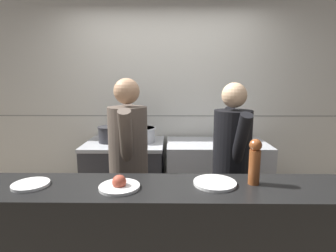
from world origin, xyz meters
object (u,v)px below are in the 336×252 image
at_px(plated_dish_main, 31,184).
at_px(plated_dish_dessert, 215,183).
at_px(mixing_bowl_steel, 240,138).
at_px(sauce_pot, 142,134).
at_px(pepper_mill, 255,161).
at_px(stock_pot, 109,134).
at_px(chef_head_cook, 129,163).
at_px(oven_range, 126,178).
at_px(chefs_knife, 240,144).
at_px(plated_dish_appetiser, 119,185).
at_px(chef_sous, 231,164).

bearing_deg(plated_dish_main, plated_dish_dessert, 1.96).
bearing_deg(mixing_bowl_steel, sauce_pot, -179.92).
height_order(mixing_bowl_steel, pepper_mill, pepper_mill).
xyz_separation_m(stock_pot, chef_head_cook, (0.36, -0.84, -0.08)).
distance_m(oven_range, chefs_knife, 1.41).
bearing_deg(pepper_mill, chefs_knife, 78.93).
distance_m(chefs_knife, pepper_mill, 1.37).
relative_size(mixing_bowl_steel, pepper_mill, 0.80).
bearing_deg(sauce_pot, stock_pot, -174.33).
relative_size(mixing_bowl_steel, plated_dish_appetiser, 0.94).
bearing_deg(chefs_knife, plated_dish_dessert, -110.66).
xyz_separation_m(stock_pot, chef_sous, (1.25, -0.81, -0.10)).
relative_size(mixing_bowl_steel, chefs_knife, 0.69).
distance_m(sauce_pot, plated_dish_dessert, 1.60).
bearing_deg(mixing_bowl_steel, plated_dish_dessert, -109.99).
distance_m(oven_range, plated_dish_dessert, 1.74).
xyz_separation_m(plated_dish_main, chef_head_cook, (0.50, 0.64, -0.07)).
distance_m(stock_pot, plated_dish_main, 1.48).
bearing_deg(plated_dish_main, mixing_bowl_steel, 42.04).
height_order(sauce_pot, chefs_knife, sauce_pot).
xyz_separation_m(plated_dish_appetiser, plated_dish_dessert, (0.59, 0.07, -0.01)).
relative_size(sauce_pot, mixing_bowl_steel, 1.45).
distance_m(stock_pot, pepper_mill, 1.90).
bearing_deg(plated_dish_dessert, plated_dish_main, -178.04).
xyz_separation_m(mixing_bowl_steel, pepper_mill, (-0.29, -1.47, 0.18)).
bearing_deg(chefs_knife, pepper_mill, -101.07).
distance_m(oven_range, sauce_pot, 0.57).
distance_m(plated_dish_appetiser, chef_sous, 1.09).
relative_size(stock_pot, chefs_knife, 0.78).
xyz_separation_m(plated_dish_main, plated_dish_dessert, (1.14, 0.04, 0.00)).
xyz_separation_m(sauce_pot, plated_dish_main, (-0.52, -1.51, -0.01)).
bearing_deg(chef_sous, plated_dish_dessert, -116.69).
height_order(mixing_bowl_steel, plated_dish_main, mixing_bowl_steel).
xyz_separation_m(oven_range, pepper_mill, (1.07, -1.43, 0.67)).
distance_m(plated_dish_main, plated_dish_appetiser, 0.56).
height_order(plated_dish_main, plated_dish_dessert, same).
height_order(plated_dish_main, plated_dish_appetiser, plated_dish_appetiser).
xyz_separation_m(sauce_pot, pepper_mill, (0.87, -1.46, 0.14)).
bearing_deg(pepper_mill, plated_dish_main, -177.96).
bearing_deg(stock_pot, mixing_bowl_steel, 1.45).
relative_size(stock_pot, plated_dish_main, 1.18).
bearing_deg(plated_dish_main, chef_sous, 25.65).
height_order(chefs_knife, plated_dish_main, plated_dish_main).
bearing_deg(sauce_pot, mixing_bowl_steel, 0.08).
relative_size(chefs_knife, plated_dish_appetiser, 1.36).
distance_m(plated_dish_main, pepper_mill, 1.40).
xyz_separation_m(oven_range, stock_pot, (-0.18, -0.00, 0.54)).
bearing_deg(plated_dish_appetiser, oven_range, 98.94).
height_order(sauce_pot, plated_dish_main, sauce_pot).
distance_m(stock_pot, chefs_knife, 1.51).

